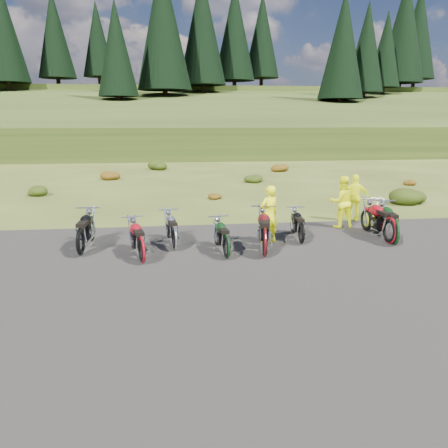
{
  "coord_description": "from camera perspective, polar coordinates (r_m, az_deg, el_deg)",
  "views": [
    {
      "loc": [
        -2.33,
        -11.26,
        3.77
      ],
      "look_at": [
        -0.89,
        0.73,
        0.84
      ],
      "focal_mm": 35.0,
      "sensor_mm": 36.0,
      "label": 1
    }
  ],
  "objects": [
    {
      "name": "conifer_26",
      "position": [
        65.33,
        15.28,
        21.64
      ],
      "size": [
        6.16,
        6.16,
        16.0
      ],
      "color": "black",
      "rests_on": "ground"
    },
    {
      "name": "motorcycle_0",
      "position": [
        12.91,
        -18.12,
        -4.02
      ],
      "size": [
        0.81,
        2.22,
        1.15
      ],
      "primitive_type": null,
      "rotation": [
        0.0,
        0.0,
        1.54
      ],
      "color": "black",
      "rests_on": "ground"
    },
    {
      "name": "shrub_2",
      "position": [
        28.33,
        -14.72,
        6.34
      ],
      "size": [
        1.3,
        1.3,
        0.77
      ],
      "primitive_type": "ellipsoid",
      "color": "#66300C",
      "rests_on": "ground"
    },
    {
      "name": "motorcycle_2",
      "position": [
        12.01,
        0.34,
        -4.64
      ],
      "size": [
        0.83,
        1.95,
        0.99
      ],
      "primitive_type": null,
      "rotation": [
        0.0,
        0.0,
        1.68
      ],
      "color": "black",
      "rests_on": "ground"
    },
    {
      "name": "shrub_1",
      "position": [
        23.81,
        -23.34,
        4.17
      ],
      "size": [
        1.03,
        1.03,
        0.61
      ],
      "primitive_type": "ellipsoid",
      "color": "#21380E",
      "rests_on": "ground"
    },
    {
      "name": "conifer_23",
      "position": [
        74.72,
        -2.87,
        24.19
      ],
      "size": [
        7.48,
        7.48,
        19.0
      ],
      "color": "black",
      "rests_on": "ground"
    },
    {
      "name": "conifer_28",
      "position": [
        81.18,
        20.4,
        20.62
      ],
      "size": [
        5.28,
        5.28,
        14.0
      ],
      "color": "black",
      "rests_on": "ground"
    },
    {
      "name": "motorcycle_5",
      "position": [
        13.58,
        10.03,
        -2.68
      ],
      "size": [
        0.77,
        1.91,
        0.98
      ],
      "primitive_type": null,
      "rotation": [
        0.0,
        0.0,
        1.49
      ],
      "color": "black",
      "rests_on": "ground"
    },
    {
      "name": "person_middle",
      "position": [
        13.39,
        5.91,
        1.15
      ],
      "size": [
        0.76,
        0.66,
        1.77
      ],
      "primitive_type": "imported",
      "rotation": [
        0.0,
        0.0,
        3.57
      ],
      "color": "#F1FA0D",
      "rests_on": "ground"
    },
    {
      "name": "shrub_7",
      "position": [
        21.47,
        22.99,
        3.7
      ],
      "size": [
        1.56,
        1.56,
        0.92
      ],
      "primitive_type": "ellipsoid",
      "color": "#21380E",
      "rests_on": "ground"
    },
    {
      "name": "hill_plateau",
      "position": [
        121.34,
        -5.85,
        11.79
      ],
      "size": [
        300.0,
        90.0,
        9.17
      ],
      "primitive_type": "cube",
      "color": "#293812",
      "rests_on": "ground"
    },
    {
      "name": "conifer_24",
      "position": [
        81.35,
        1.41,
        23.83
      ],
      "size": [
        7.04,
        7.04,
        18.0
      ],
      "color": "black",
      "rests_on": "ground"
    },
    {
      "name": "shrub_5",
      "position": [
        26.44,
        3.78,
        6.09
      ],
      "size": [
        1.03,
        1.03,
        0.61
      ],
      "primitive_type": "ellipsoid",
      "color": "#21380E",
      "rests_on": "ground"
    },
    {
      "name": "conifer_20",
      "position": [
        88.29,
        -16.22,
        22.18
      ],
      "size": [
        5.72,
        5.72,
        15.0
      ],
      "color": "black",
      "rests_on": "ground"
    },
    {
      "name": "shrub_3",
      "position": [
        33.34,
        -8.54,
        7.8
      ],
      "size": [
        1.56,
        1.56,
        0.92
      ],
      "primitive_type": "ellipsoid",
      "color": "#21380E",
      "rests_on": "ground"
    },
    {
      "name": "motorcycle_6",
      "position": [
        14.33,
        20.68,
        -2.5
      ],
      "size": [
        0.83,
        2.34,
        1.22
      ],
      "primitive_type": null,
      "rotation": [
        0.0,
        0.0,
        1.59
      ],
      "color": "#A10B16",
      "rests_on": "ground"
    },
    {
      "name": "shrub_4",
      "position": [
        20.85,
        -1.43,
        3.87
      ],
      "size": [
        0.77,
        0.77,
        0.45
      ],
      "primitive_type": "ellipsoid",
      "color": "#66300C",
      "rests_on": "ground"
    },
    {
      "name": "motorcycle_1",
      "position": [
        11.84,
        -10.61,
        -5.15
      ],
      "size": [
        1.15,
        2.13,
        1.06
      ],
      "primitive_type": null,
      "rotation": [
        0.0,
        0.0,
        1.82
      ],
      "color": "maroon",
      "rests_on": "ground"
    },
    {
      "name": "motorcycle_3",
      "position": [
        12.86,
        -6.42,
        -3.47
      ],
      "size": [
        0.93,
        2.03,
        1.02
      ],
      "primitive_type": null,
      "rotation": [
        0.0,
        0.0,
        1.71
      ],
      "color": "#B6B6BB",
      "rests_on": "ground"
    },
    {
      "name": "conifer_27",
      "position": [
        73.19,
        18.13,
        21.1
      ],
      "size": [
        5.72,
        5.72,
        15.0
      ],
      "color": "black",
      "rests_on": "ground"
    },
    {
      "name": "conifer_25",
      "position": [
        88.27,
        5.0,
        23.3
      ],
      "size": [
        6.6,
        6.6,
        17.0
      ],
      "color": "black",
      "rests_on": "ground"
    },
    {
      "name": "shrub_6",
      "position": [
        32.19,
        7.17,
        7.5
      ],
      "size": [
        1.3,
        1.3,
        0.77
      ],
      "primitive_type": "ellipsoid",
      "color": "#66300C",
      "rests_on": "ground"
    },
    {
      "name": "person_right_b",
      "position": [
        16.96,
        16.73,
        3.22
      ],
      "size": [
        1.08,
        0.62,
        1.74
      ],
      "primitive_type": "imported",
      "rotation": [
        0.0,
        0.0,
        2.94
      ],
      "color": "#F1FA0D",
      "rests_on": "ground"
    },
    {
      "name": "motorcycle_4",
      "position": [
        12.21,
        5.31,
        -4.38
      ],
      "size": [
        1.15,
        2.42,
        1.22
      ],
      "primitive_type": null,
      "rotation": [
        0.0,
        0.0,
        1.4
      ],
      "color": "#4D0C11",
      "rests_on": "ground"
    },
    {
      "name": "shrub_8",
      "position": [
        27.48,
        22.83,
        5.18
      ],
      "size": [
        0.77,
        0.77,
        0.45
      ],
      "primitive_type": "ellipsoid",
      "color": "#66300C",
      "rests_on": "ground"
    },
    {
      "name": "conifer_19",
      "position": [
        83.52,
        -21.28,
        22.14
      ],
      "size": [
        6.16,
        6.16,
        16.0
      ],
      "color": "black",
      "rests_on": "ground"
    },
    {
      "name": "conifer_30",
      "position": [
        97.94,
        24.01,
        21.88
      ],
      "size": [
        7.48,
        7.48,
        19.0
      ],
      "color": "black",
      "rests_on": "ground"
    },
    {
      "name": "conifer_29",
      "position": [
        89.8,
        22.47,
        22.42
      ],
      "size": [
        7.92,
        7.92,
        20.0
      ],
      "color": "black",
      "rests_on": "ground"
    },
    {
      "name": "motorcycle_7",
      "position": [
        14.22,
        21.23,
        -2.67
      ],
      "size": [
        1.13,
        2.36,
        1.18
      ],
      "primitive_type": null,
      "rotation": [
        0.0,
        0.0,
        1.4
      ],
      "color": "black",
      "rests_on": "ground"
    },
    {
      "name": "ground",
      "position": [
        12.1,
        4.63,
        -4.54
      ],
      "size": [
        300.0,
        300.0,
        0.0
      ],
      "primitive_type": "plane",
      "color": "#3D4617",
      "rests_on": "ground"
    },
    {
      "name": "conifer_18",
      "position": [
        79.31,
        -26.87,
        21.63
      ],
      "size": [
        6.6,
        6.6,
        17.0
      ],
      "color": "black",
      "rests_on": "ground"
    },
    {
      "name": "gravel_pad",
      "position": [
        10.26,
        6.84,
        -7.98
      ],
      "size": [
        20.0,
        12.0,
        0.04
      ],
      "primitive_type": "cube",
      "color": "black",
      "rests_on": "ground"
    },
    {
      "name": "hill_slope",
      "position": [
        61.42,
        -4.71,
        10.08
      ],
      "size": [
        300.0,
        45.97,
        9.37
      ],
      "primitive_type": null,
      "rotation": [
        0.14,
        0.0,
        0.0
      ],
      "color": "#293812",
      "rests_on": "ground"
    },
    {
      "name": "conifer_22",
      "position": [
        68.51,
        -7.98,
        24.46
      ],
      "size": [
        7.92,
        7.92,
        20.0
      ],
      "color": "black",
      "rests_on": "ground"
    },
    {
      "name": "conifer_21",
      "position": [
        62.25,
        -13.88,
        21.39
      ],
      "size": [
        5.28,
        5.28,
        14.0
      ],
      "color": "black",
      "rests_on": "ground"
    },
    {
      "name": "person_right_a",
      "position": [
        15.78,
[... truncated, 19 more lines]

